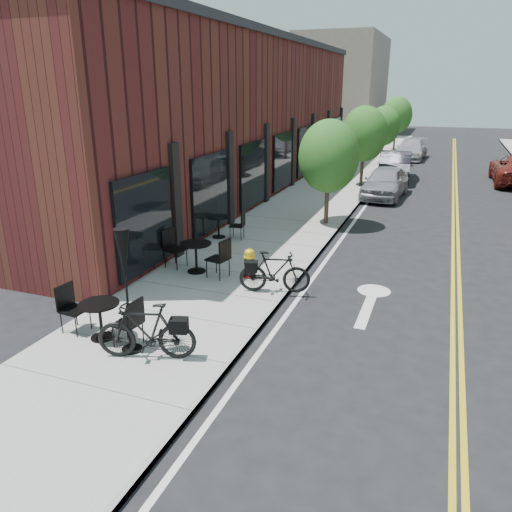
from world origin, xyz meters
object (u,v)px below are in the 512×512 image
at_px(fire_hydrant, 250,263).
at_px(bicycle_right, 275,272).
at_px(bistro_set_a, 100,315).
at_px(parked_car_a, 385,182).
at_px(parked_car_b, 395,166).
at_px(bicycle_left, 146,331).
at_px(bistro_set_c, 218,224).
at_px(parked_car_c, 411,149).
at_px(bistro_set_b, 196,253).
at_px(patio_umbrella, 124,265).

relative_size(fire_hydrant, bicycle_right, 0.46).
xyz_separation_m(bistro_set_a, parked_car_a, (3.70, 16.37, 0.10)).
bearing_deg(parked_car_b, bicycle_left, -100.32).
relative_size(bistro_set_c, parked_car_c, 0.37).
bearing_deg(bistro_set_b, parked_car_a, 85.42).
height_order(fire_hydrant, parked_car_c, parked_car_c).
distance_m(bicycle_right, patio_umbrella, 4.30).
relative_size(fire_hydrant, bistro_set_b, 0.40).
height_order(fire_hydrant, bistro_set_b, bistro_set_b).
xyz_separation_m(fire_hydrant, bistro_set_c, (-2.33, 3.08, 0.09)).
height_order(fire_hydrant, patio_umbrella, patio_umbrella).
bearing_deg(parked_car_a, bistro_set_b, -102.30).
xyz_separation_m(bistro_set_c, parked_car_c, (4.60, 22.70, 0.10)).
xyz_separation_m(bicycle_right, parked_car_b, (1.11, 17.67, 0.12)).
xyz_separation_m(bicycle_left, parked_car_b, (2.35, 21.55, 0.09)).
relative_size(fire_hydrant, patio_umbrella, 0.33).
distance_m(bistro_set_b, bistro_set_c, 3.33).
height_order(bistro_set_b, patio_umbrella, patio_umbrella).
height_order(bistro_set_a, parked_car_c, parked_car_c).
bearing_deg(patio_umbrella, parked_car_b, 82.54).
distance_m(bistro_set_a, bistro_set_c, 7.40).
bearing_deg(bistro_set_c, bicycle_left, -82.19).
xyz_separation_m(bistro_set_c, parked_car_a, (4.44, 9.00, 0.13)).
xyz_separation_m(bicycle_left, bicycle_right, (1.24, 3.88, -0.03)).
bearing_deg(parked_car_b, bicycle_right, -97.69).
bearing_deg(bistro_set_c, parked_car_c, 71.44).
bearing_deg(bistro_set_a, bicycle_left, -8.87).
bearing_deg(fire_hydrant, bicycle_right, -27.30).
bearing_deg(parked_car_c, parked_car_b, -87.70).
relative_size(bistro_set_b, parked_car_c, 0.43).
relative_size(bistro_set_b, parked_car_b, 0.44).
bearing_deg(fire_hydrant, parked_car_a, 90.55).
bearing_deg(patio_umbrella, bistro_set_c, 101.91).
bearing_deg(patio_umbrella, fire_hydrant, 80.75).
xyz_separation_m(fire_hydrant, bicycle_right, (0.96, -0.75, 0.14)).
relative_size(bistro_set_b, bistro_set_c, 1.16).
relative_size(fire_hydrant, bicycle_left, 0.44).
bearing_deg(patio_umbrella, parked_car_a, 80.26).
xyz_separation_m(parked_car_b, parked_car_c, (0.20, 8.86, -0.08)).
xyz_separation_m(bistro_set_b, patio_umbrella, (0.79, -4.34, 1.23)).
distance_m(fire_hydrant, parked_car_c, 25.89).
relative_size(bicycle_right, bistro_set_a, 0.93).
bearing_deg(bistro_set_c, parked_car_a, 56.63).
relative_size(bistro_set_b, patio_umbrella, 0.83).
relative_size(bistro_set_c, patio_umbrella, 0.72).
height_order(bistro_set_b, parked_car_c, parked_car_c).
bearing_deg(bistro_set_b, bicycle_right, -1.47).
bearing_deg(fire_hydrant, patio_umbrella, -88.77).
distance_m(bicycle_right, parked_car_a, 12.89).
relative_size(bicycle_left, parked_car_b, 0.40).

